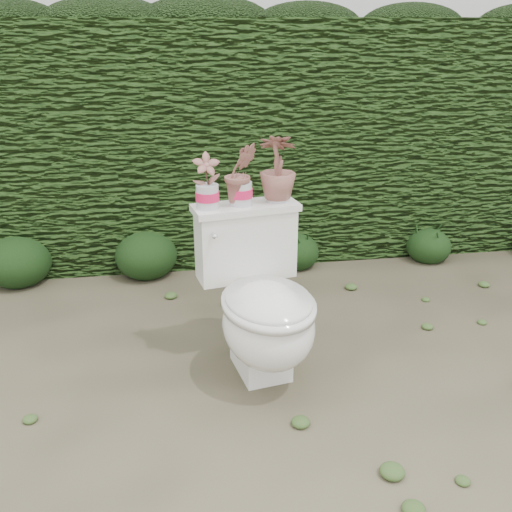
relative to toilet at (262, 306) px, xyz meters
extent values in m
plane|color=#665F46|center=(-0.03, 0.18, -0.36)|extent=(60.00, 60.00, 0.00)
cube|color=#2D4F1A|center=(-0.03, 1.78, 0.44)|extent=(8.00, 1.00, 1.60)
cube|color=silver|center=(0.00, 0.02, -0.26)|extent=(0.27, 0.33, 0.20)
ellipsoid|color=silver|center=(0.01, -0.08, -0.06)|extent=(0.49, 0.58, 0.39)
cube|color=silver|center=(-0.04, 0.24, 0.22)|extent=(0.49, 0.25, 0.34)
cube|color=silver|center=(-0.04, 0.24, 0.40)|extent=(0.53, 0.27, 0.03)
cylinder|color=silver|center=(-0.21, 0.11, 0.32)|extent=(0.03, 0.06, 0.02)
sphere|color=silver|center=(-0.20, 0.08, 0.32)|extent=(0.03, 0.03, 0.03)
imported|color=#2E641F|center=(-0.22, 0.20, 0.54)|extent=(0.13, 0.10, 0.24)
imported|color=#2E641F|center=(-0.06, 0.23, 0.56)|extent=(0.17, 0.14, 0.28)
imported|color=#2E641F|center=(0.12, 0.26, 0.57)|extent=(0.20, 0.20, 0.31)
ellipsoid|color=#1A3412|center=(-1.38, 1.27, -0.18)|extent=(0.43, 0.43, 0.34)
ellipsoid|color=#1A3412|center=(-0.57, 1.27, -0.19)|extent=(0.41, 0.41, 0.33)
ellipsoid|color=#1A3412|center=(0.44, 1.26, -0.23)|extent=(0.32, 0.32, 0.26)
ellipsoid|color=#1A3412|center=(1.41, 1.22, -0.23)|extent=(0.31, 0.31, 0.25)
camera|label=1|loc=(-0.39, -2.31, 1.21)|focal=40.00mm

